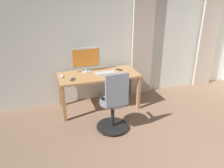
% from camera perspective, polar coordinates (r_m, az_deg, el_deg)
% --- Properties ---
extents(back_room_partition, '(5.80, 0.10, 2.81)m').
position_cam_1_polar(back_room_partition, '(4.80, 3.26, 13.05)').
color(back_room_partition, silver).
rests_on(back_room_partition, ground).
extents(curtain_left_panel, '(0.48, 0.06, 2.41)m').
position_cam_1_polar(curtain_left_panel, '(5.83, 23.58, 11.04)').
color(curtain_left_panel, '#C0B3A4').
rests_on(curtain_left_panel, ground).
extents(curtain_right_panel, '(0.47, 0.06, 2.41)m').
position_cam_1_polar(curtain_right_panel, '(4.89, 7.92, 10.69)').
color(curtain_right_panel, '#C0B3A4').
rests_on(curtain_right_panel, ground).
extents(desk, '(1.55, 0.69, 0.73)m').
position_cam_1_polar(desk, '(4.35, -3.47, 1.47)').
color(desk, '#B7824F').
rests_on(desk, ground).
extents(office_chair, '(0.56, 0.56, 1.09)m').
position_cam_1_polar(office_chair, '(3.66, 0.52, -5.40)').
color(office_chair, black).
rests_on(office_chair, ground).
extents(computer_monitor, '(0.57, 0.18, 0.48)m').
position_cam_1_polar(computer_monitor, '(4.40, -6.79, 6.57)').
color(computer_monitor, '#B7BCC1').
rests_on(computer_monitor, desk).
extents(computer_keyboard, '(0.38, 0.15, 0.02)m').
position_cam_1_polar(computer_keyboard, '(4.34, -1.72, 2.88)').
color(computer_keyboard, '#B7BCC1').
rests_on(computer_keyboard, desk).
extents(computer_mouse, '(0.06, 0.10, 0.04)m').
position_cam_1_polar(computer_mouse, '(4.26, -12.76, 1.99)').
color(computer_mouse, silver).
rests_on(computer_mouse, desk).
extents(cell_phone_face_up, '(0.13, 0.16, 0.01)m').
position_cam_1_polar(cell_phone_face_up, '(4.54, 1.90, 3.73)').
color(cell_phone_face_up, '#232328').
rests_on(cell_phone_face_up, desk).
extents(cell_phone_by_monitor, '(0.12, 0.16, 0.01)m').
position_cam_1_polar(cell_phone_by_monitor, '(4.10, -10.10, 1.17)').
color(cell_phone_by_monitor, '#333338').
rests_on(cell_phone_by_monitor, desk).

